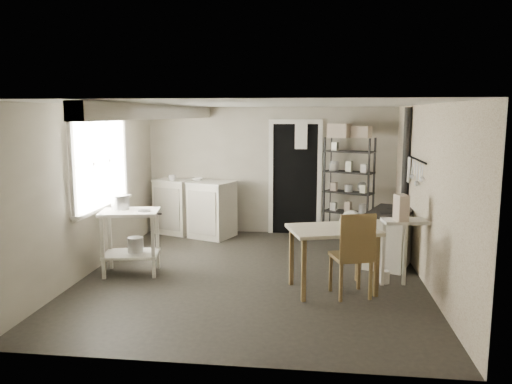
# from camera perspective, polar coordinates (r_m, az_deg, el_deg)

# --- Properties ---
(floor) EXTENTS (5.00, 5.00, 0.00)m
(floor) POSITION_cam_1_polar(r_m,az_deg,el_deg) (6.91, -0.30, -9.44)
(floor) COLOR black
(floor) RESTS_ON ground
(ceiling) EXTENTS (5.00, 5.00, 0.00)m
(ceiling) POSITION_cam_1_polar(r_m,az_deg,el_deg) (6.56, -0.32, 10.00)
(ceiling) COLOR silver
(ceiling) RESTS_ON wall_back
(wall_back) EXTENTS (4.50, 0.02, 2.30)m
(wall_back) POSITION_cam_1_polar(r_m,az_deg,el_deg) (9.10, 1.66, 2.44)
(wall_back) COLOR #ABA392
(wall_back) RESTS_ON ground
(wall_front) EXTENTS (4.50, 0.02, 2.30)m
(wall_front) POSITION_cam_1_polar(r_m,az_deg,el_deg) (4.22, -4.59, -5.18)
(wall_front) COLOR #ABA392
(wall_front) RESTS_ON ground
(wall_left) EXTENTS (0.02, 5.00, 2.30)m
(wall_left) POSITION_cam_1_polar(r_m,az_deg,el_deg) (7.27, -18.20, 0.36)
(wall_left) COLOR #ABA392
(wall_left) RESTS_ON ground
(wall_right) EXTENTS (0.02, 5.00, 2.30)m
(wall_right) POSITION_cam_1_polar(r_m,az_deg,el_deg) (6.74, 19.03, -0.33)
(wall_right) COLOR #ABA392
(wall_right) RESTS_ON ground
(window) EXTENTS (0.12, 1.76, 1.28)m
(window) POSITION_cam_1_polar(r_m,az_deg,el_deg) (7.40, -17.46, 3.26)
(window) COLOR white
(window) RESTS_ON wall_left
(doorway) EXTENTS (0.96, 0.10, 2.08)m
(doorway) POSITION_cam_1_polar(r_m,az_deg,el_deg) (9.06, 4.48, 1.43)
(doorway) COLOR white
(doorway) RESTS_ON ground
(ceiling_beam) EXTENTS (0.18, 5.00, 0.18)m
(ceiling_beam) POSITION_cam_1_polar(r_m,az_deg,el_deg) (6.81, -10.51, 8.97)
(ceiling_beam) COLOR white
(ceiling_beam) RESTS_ON ceiling
(wallpaper_panel) EXTENTS (0.01, 5.00, 2.30)m
(wallpaper_panel) POSITION_cam_1_polar(r_m,az_deg,el_deg) (6.74, 18.95, -0.33)
(wallpaper_panel) COLOR beige
(wallpaper_panel) RESTS_ON wall_right
(utensil_rail) EXTENTS (0.06, 1.20, 0.44)m
(utensil_rail) POSITION_cam_1_polar(r_m,az_deg,el_deg) (7.26, 17.75, 3.55)
(utensil_rail) COLOR #ACACAF
(utensil_rail) RESTS_ON wall_right
(prep_table) EXTENTS (0.86, 0.68, 0.88)m
(prep_table) POSITION_cam_1_polar(r_m,az_deg,el_deg) (7.08, -14.09, -5.89)
(prep_table) COLOR white
(prep_table) RESTS_ON ground
(stockpot) EXTENTS (0.28, 0.28, 0.26)m
(stockpot) POSITION_cam_1_polar(r_m,az_deg,el_deg) (7.12, -15.24, -1.40)
(stockpot) COLOR #ACACAF
(stockpot) RESTS_ON prep_table
(saucepan) EXTENTS (0.22, 0.22, 0.09)m
(saucepan) POSITION_cam_1_polar(r_m,az_deg,el_deg) (6.88, -12.65, -2.42)
(saucepan) COLOR #ACACAF
(saucepan) RESTS_ON prep_table
(bucket) EXTENTS (0.22, 0.22, 0.23)m
(bucket) POSITION_cam_1_polar(r_m,az_deg,el_deg) (7.09, -13.59, -5.97)
(bucket) COLOR #ACACAF
(bucket) RESTS_ON prep_table
(base_cabinets) EXTENTS (1.65, 1.16, 1.00)m
(base_cabinets) POSITION_cam_1_polar(r_m,az_deg,el_deg) (9.12, -7.02, -2.00)
(base_cabinets) COLOR silver
(base_cabinets) RESTS_ON ground
(mixing_bowl) EXTENTS (0.29, 0.29, 0.06)m
(mixing_bowl) POSITION_cam_1_polar(r_m,az_deg,el_deg) (9.02, -6.70, 1.06)
(mixing_bowl) COLOR silver
(mixing_bowl) RESTS_ON base_cabinets
(counter_cup) EXTENTS (0.14, 0.14, 0.10)m
(counter_cup) POSITION_cam_1_polar(r_m,az_deg,el_deg) (9.02, -9.55, 1.12)
(counter_cup) COLOR silver
(counter_cup) RESTS_ON base_cabinets
(shelf_rack) EXTENTS (0.90, 0.65, 1.78)m
(shelf_rack) POSITION_cam_1_polar(r_m,az_deg,el_deg) (8.82, 10.54, 0.78)
(shelf_rack) COLOR black
(shelf_rack) RESTS_ON ground
(shelf_jar) EXTENTS (0.10, 0.10, 0.18)m
(shelf_jar) POSITION_cam_1_polar(r_m,az_deg,el_deg) (8.81, 8.70, 3.53)
(shelf_jar) COLOR silver
(shelf_jar) RESTS_ON shelf_rack
(storage_box_a) EXTENTS (0.43, 0.41, 0.23)m
(storage_box_a) POSITION_cam_1_polar(r_m,az_deg,el_deg) (8.70, 9.56, 7.70)
(storage_box_a) COLOR beige
(storage_box_a) RESTS_ON shelf_rack
(storage_box_b) EXTENTS (0.38, 0.37, 0.19)m
(storage_box_b) POSITION_cam_1_polar(r_m,az_deg,el_deg) (8.75, 11.99, 7.51)
(storage_box_b) COLOR beige
(storage_box_b) RESTS_ON shelf_rack
(stove) EXTENTS (0.88, 1.14, 0.79)m
(stove) POSITION_cam_1_polar(r_m,az_deg,el_deg) (7.56, 15.10, -4.68)
(stove) COLOR silver
(stove) RESTS_ON ground
(stovepipe) EXTENTS (0.15, 0.15, 1.43)m
(stovepipe) POSITION_cam_1_polar(r_m,az_deg,el_deg) (7.89, 16.82, 4.28)
(stovepipe) COLOR black
(stovepipe) RESTS_ON stove
(side_ledge) EXTENTS (0.59, 0.37, 0.86)m
(side_ledge) POSITION_cam_1_polar(r_m,az_deg,el_deg) (6.67, 16.49, -6.64)
(side_ledge) COLOR white
(side_ledge) RESTS_ON ground
(oats_box) EXTENTS (0.17, 0.24, 0.33)m
(oats_box) POSITION_cam_1_polar(r_m,az_deg,el_deg) (6.47, 16.27, -1.82)
(oats_box) COLOR beige
(oats_box) RESTS_ON side_ledge
(work_table) EXTENTS (1.21, 1.01, 0.80)m
(work_table) POSITION_cam_1_polar(r_m,az_deg,el_deg) (6.29, 8.74, -7.78)
(work_table) COLOR beige
(work_table) RESTS_ON ground
(table_cup) EXTENTS (0.12, 0.12, 0.10)m
(table_cup) POSITION_cam_1_polar(r_m,az_deg,el_deg) (6.08, 11.01, -4.24)
(table_cup) COLOR silver
(table_cup) RESTS_ON work_table
(chair) EXTENTS (0.54, 0.56, 1.04)m
(chair) POSITION_cam_1_polar(r_m,az_deg,el_deg) (6.13, 10.77, -7.25)
(chair) COLOR brown
(chair) RESTS_ON ground
(flour_sack) EXTENTS (0.49, 0.44, 0.53)m
(flour_sack) POSITION_cam_1_polar(r_m,az_deg,el_deg) (8.83, 10.81, -3.91)
(flour_sack) COLOR white
(flour_sack) RESTS_ON ground
(floor_crock) EXTENTS (0.13, 0.13, 0.17)m
(floor_crock) POSITION_cam_1_polar(r_m,az_deg,el_deg) (6.78, 14.47, -9.43)
(floor_crock) COLOR silver
(floor_crock) RESTS_ON ground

